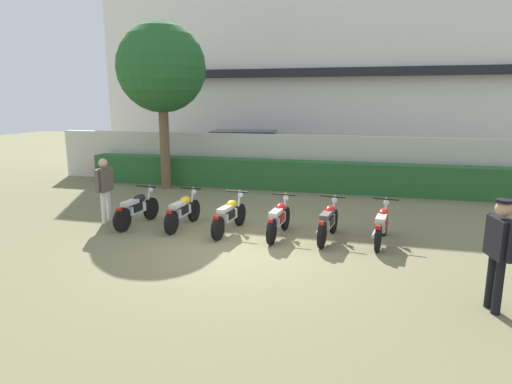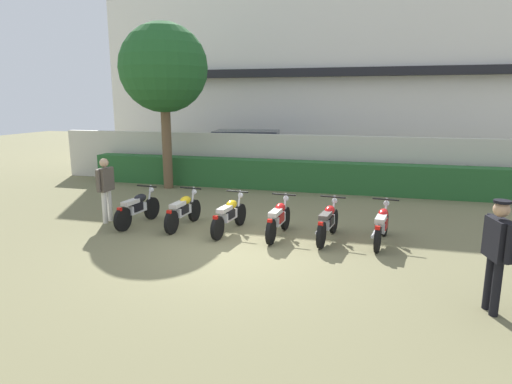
% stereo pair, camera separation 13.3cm
% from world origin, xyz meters
% --- Properties ---
extents(ground, '(60.00, 60.00, 0.00)m').
position_xyz_m(ground, '(0.00, 0.00, 0.00)').
color(ground, olive).
extents(building, '(20.48, 6.50, 8.20)m').
position_xyz_m(building, '(0.00, 14.57, 4.10)').
color(building, white).
rests_on(building, ground).
extents(compound_wall, '(19.46, 0.30, 1.92)m').
position_xyz_m(compound_wall, '(0.00, 7.49, 0.96)').
color(compound_wall, beige).
rests_on(compound_wall, ground).
extents(hedge_row, '(15.56, 0.70, 1.05)m').
position_xyz_m(hedge_row, '(0.00, 6.79, 0.53)').
color(hedge_row, '#28602D').
rests_on(hedge_row, ground).
extents(parked_car, '(4.71, 2.58, 1.89)m').
position_xyz_m(parked_car, '(-2.40, 9.53, 0.94)').
color(parked_car, navy).
rests_on(parked_car, ground).
extents(tree_near_inspector, '(3.09, 3.09, 5.81)m').
position_xyz_m(tree_near_inspector, '(-4.50, 5.96, 4.24)').
color(tree_near_inspector, brown).
rests_on(tree_near_inspector, ground).
extents(motorcycle_in_row_0, '(0.60, 1.81, 0.96)m').
position_xyz_m(motorcycle_in_row_0, '(-3.07, 1.32, 0.45)').
color(motorcycle_in_row_0, black).
rests_on(motorcycle_in_row_0, ground).
extents(motorcycle_in_row_1, '(0.60, 1.79, 0.95)m').
position_xyz_m(motorcycle_in_row_1, '(-1.85, 1.43, 0.44)').
color(motorcycle_in_row_1, black).
rests_on(motorcycle_in_row_1, ground).
extents(motorcycle_in_row_2, '(0.60, 1.87, 0.94)m').
position_xyz_m(motorcycle_in_row_2, '(-0.59, 1.33, 0.44)').
color(motorcycle_in_row_2, black).
rests_on(motorcycle_in_row_2, ground).
extents(motorcycle_in_row_3, '(0.60, 1.80, 0.95)m').
position_xyz_m(motorcycle_in_row_3, '(0.65, 1.30, 0.44)').
color(motorcycle_in_row_3, black).
rests_on(motorcycle_in_row_3, ground).
extents(motorcycle_in_row_4, '(0.60, 1.79, 0.95)m').
position_xyz_m(motorcycle_in_row_4, '(1.80, 1.33, 0.44)').
color(motorcycle_in_row_4, black).
rests_on(motorcycle_in_row_4, ground).
extents(motorcycle_in_row_5, '(0.60, 1.82, 0.94)m').
position_xyz_m(motorcycle_in_row_5, '(2.99, 1.41, 0.44)').
color(motorcycle_in_row_5, black).
rests_on(motorcycle_in_row_5, ground).
extents(inspector_person, '(0.23, 0.68, 1.70)m').
position_xyz_m(inspector_person, '(-3.99, 1.36, 1.01)').
color(inspector_person, silver).
rests_on(inspector_person, ground).
extents(officer_0, '(0.33, 0.68, 1.75)m').
position_xyz_m(officer_0, '(4.57, -1.53, 1.05)').
color(officer_0, black).
rests_on(officer_0, ground).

